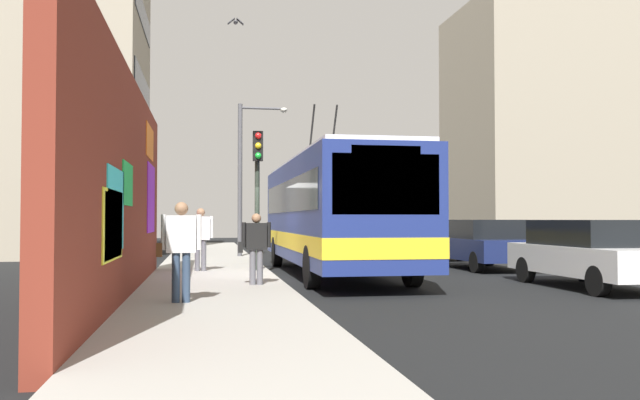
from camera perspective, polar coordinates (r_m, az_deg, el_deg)
name	(u,v)px	position (r m, az deg, el deg)	size (l,w,h in m)	color
ground_plane	(274,279)	(17.66, -4.00, -6.85)	(80.00, 80.00, 0.00)	black
sidewalk_slab	(213,277)	(17.56, -9.24, -6.62)	(48.00, 3.20, 0.15)	#9E9B93
graffiti_wall	(125,189)	(13.30, -16.52, 0.95)	(13.39, 0.32, 4.38)	maroon
building_far_left	(36,65)	(32.20, -23.35, 10.65)	(8.31, 9.19, 16.78)	#9E937F
building_far_right	(536,128)	(40.25, 18.16, 5.93)	(8.01, 8.81, 13.73)	#9E937F
city_bus	(332,211)	(18.96, 1.08, -0.92)	(11.49, 2.68, 5.10)	navy
parked_car_white	(590,252)	(16.59, 22.27, -4.17)	(4.73, 1.86, 1.58)	white
parked_car_navy	(483,243)	(21.90, 13.86, -3.61)	(4.45, 1.93, 1.58)	navy
parked_car_silver	(426,238)	(26.98, 9.17, -3.27)	(4.35, 1.92, 1.58)	#B7B7BC
pedestrian_at_curb	(256,243)	(14.68, -5.56, -3.75)	(0.22, 0.72, 1.57)	#595960
pedestrian_midblock	(200,234)	(18.82, -10.29, -2.88)	(0.24, 0.77, 1.75)	#595960
pedestrian_near_wall	(181,243)	(11.75, -11.94, -3.65)	(0.23, 0.77, 1.75)	#2D3F59
traffic_light	(257,176)	(18.75, -5.42, 2.08)	(0.49, 0.28, 3.95)	#2D382D
street_lamp	(246,167)	(26.29, -6.38, 2.84)	(0.44, 1.97, 6.02)	#4C4C51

